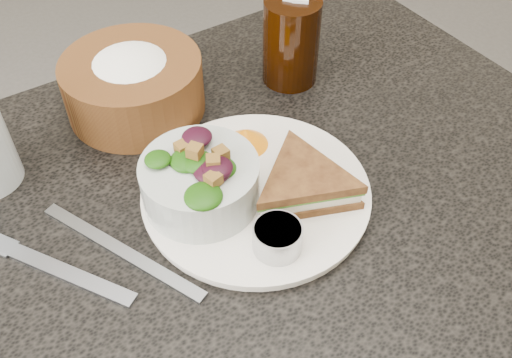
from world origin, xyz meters
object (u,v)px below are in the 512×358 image
Objects in this scene: bread_basket at (132,77)px; salad_bowl at (200,176)px; dinner_plate at (256,193)px; sandwich at (304,183)px; dressing_ramekin at (277,238)px; cola_glass at (291,38)px; dining_table at (235,348)px.

salad_bowl is at bearing -93.42° from bread_basket.
dinner_plate is 1.85× the size of sandwich.
bread_basket is at bearing 94.03° from dressing_ramekin.
cola_glass reaches higher than salad_bowl.
salad_bowl reaches higher than dining_table.
salad_bowl is at bearing 160.71° from dinner_plate.
sandwich is at bearing -29.70° from salad_bowl.
dining_table is 6.74× the size of sandwich.
bread_basket reaches higher than dinner_plate.
salad_bowl is at bearing 156.83° from dining_table.
dressing_ramekin is at bearing -124.39° from sandwich.
sandwich reaches higher than dressing_ramekin.
dining_table is at bearing 94.38° from dressing_ramekin.
dining_table is 0.41m from dressing_ramekin.
cola_glass reaches higher than dressing_ramekin.
dinner_plate is 0.25m from cola_glass.
cola_glass reaches higher than dinner_plate.
sandwich is at bearing -31.87° from dining_table.
bread_basket is (-0.09, 0.27, 0.02)m from sandwich.
dressing_ramekin is 0.33m from cola_glass.
salad_bowl is 0.99× the size of cola_glass.
bread_basket reaches higher than dining_table.
dining_table is at bearing -141.71° from cola_glass.
salad_bowl is 2.50× the size of dressing_ramekin.
dining_table is 7.20× the size of cola_glass.
sandwich is (0.04, -0.04, 0.03)m from dinner_plate.
dressing_ramekin is at bearing -107.91° from dinner_plate.
sandwich is 0.25m from cola_glass.
sandwich is at bearing -41.91° from dinner_plate.
salad_bowl is at bearing -147.12° from cola_glass.
salad_bowl reaches higher than dinner_plate.
dining_table is at bearing -23.17° from salad_bowl.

